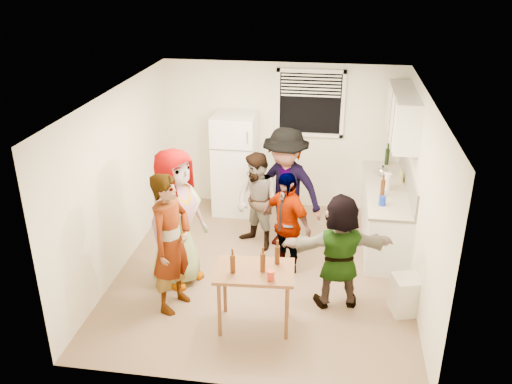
% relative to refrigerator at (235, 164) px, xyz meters
% --- Properties ---
extents(room, '(4.00, 4.50, 2.50)m').
position_rel_refrigerator_xyz_m(room, '(0.75, -1.88, -0.85)').
color(room, white).
rests_on(room, ground).
extents(window, '(1.12, 0.10, 1.06)m').
position_rel_refrigerator_xyz_m(window, '(1.20, 0.33, 1.00)').
color(window, white).
rests_on(window, room).
extents(refrigerator, '(0.70, 0.70, 1.70)m').
position_rel_refrigerator_xyz_m(refrigerator, '(0.00, 0.00, 0.00)').
color(refrigerator, white).
rests_on(refrigerator, ground).
extents(counter_lower, '(0.60, 2.20, 0.86)m').
position_rel_refrigerator_xyz_m(counter_lower, '(2.45, -0.73, -0.42)').
color(counter_lower, white).
rests_on(counter_lower, ground).
extents(countertop, '(0.64, 2.22, 0.04)m').
position_rel_refrigerator_xyz_m(countertop, '(2.45, -0.73, 0.03)').
color(countertop, beige).
rests_on(countertop, counter_lower).
extents(backsplash, '(0.03, 2.20, 0.36)m').
position_rel_refrigerator_xyz_m(backsplash, '(2.74, -0.73, 0.23)').
color(backsplash, '#B8B3A8').
rests_on(backsplash, countertop).
extents(upper_cabinets, '(0.34, 1.60, 0.70)m').
position_rel_refrigerator_xyz_m(upper_cabinets, '(2.58, -0.53, 1.10)').
color(upper_cabinets, white).
rests_on(upper_cabinets, room).
extents(kettle, '(0.24, 0.20, 0.19)m').
position_rel_refrigerator_xyz_m(kettle, '(2.40, -0.29, 0.05)').
color(kettle, silver).
rests_on(kettle, countertop).
extents(paper_towel, '(0.12, 0.12, 0.26)m').
position_rel_refrigerator_xyz_m(paper_towel, '(2.43, -0.82, 0.05)').
color(paper_towel, white).
rests_on(paper_towel, countertop).
extents(wine_bottle, '(0.07, 0.07, 0.27)m').
position_rel_refrigerator_xyz_m(wine_bottle, '(2.50, 0.22, 0.05)').
color(wine_bottle, black).
rests_on(wine_bottle, countertop).
extents(beer_bottle_counter, '(0.06, 0.06, 0.25)m').
position_rel_refrigerator_xyz_m(beer_bottle_counter, '(2.35, -1.08, 0.05)').
color(beer_bottle_counter, '#47230C').
rests_on(beer_bottle_counter, countertop).
extents(blue_cup, '(0.10, 0.10, 0.13)m').
position_rel_refrigerator_xyz_m(blue_cup, '(2.33, -1.40, 0.05)').
color(blue_cup, '#0F2DB6').
rests_on(blue_cup, countertop).
extents(picture_frame, '(0.02, 0.19, 0.16)m').
position_rel_refrigerator_xyz_m(picture_frame, '(2.67, -0.47, 0.13)').
color(picture_frame, gold).
rests_on(picture_frame, countertop).
extents(trash_bin, '(0.41, 0.41, 0.49)m').
position_rel_refrigerator_xyz_m(trash_bin, '(2.61, -2.57, -0.60)').
color(trash_bin, silver).
rests_on(trash_bin, ground).
extents(serving_table, '(0.95, 0.67, 0.77)m').
position_rel_refrigerator_xyz_m(serving_table, '(0.81, -3.11, -0.85)').
color(serving_table, brown).
rests_on(serving_table, ground).
extents(beer_bottle_table, '(0.06, 0.06, 0.24)m').
position_rel_refrigerator_xyz_m(beer_bottle_table, '(0.90, -3.12, -0.08)').
color(beer_bottle_table, '#47230C').
rests_on(beer_bottle_table, serving_table).
extents(red_cup, '(0.08, 0.08, 0.11)m').
position_rel_refrigerator_xyz_m(red_cup, '(1.01, -3.28, -0.08)').
color(red_cup, '#AF2B18').
rests_on(red_cup, serving_table).
extents(guest_grey, '(2.10, 1.70, 0.60)m').
position_rel_refrigerator_xyz_m(guest_grey, '(-0.36, -2.29, -0.85)').
color(guest_grey, gray).
rests_on(guest_grey, ground).
extents(guest_stripe, '(1.91, 1.18, 0.43)m').
position_rel_refrigerator_xyz_m(guest_stripe, '(-0.25, -2.87, -0.85)').
color(guest_stripe, '#141933').
rests_on(guest_stripe, ground).
extents(guest_back_left, '(1.47, 1.62, 0.56)m').
position_rel_refrigerator_xyz_m(guest_back_left, '(0.56, -1.21, -0.85)').
color(guest_back_left, brown).
rests_on(guest_back_left, ground).
extents(guest_back_right, '(1.81, 2.17, 0.69)m').
position_rel_refrigerator_xyz_m(guest_back_right, '(0.96, -1.09, -0.85)').
color(guest_back_right, '#39383D').
rests_on(guest_back_right, ground).
extents(guest_black, '(1.61, 1.70, 0.36)m').
position_rel_refrigerator_xyz_m(guest_black, '(1.04, -1.83, -0.85)').
color(guest_black, black).
rests_on(guest_black, ground).
extents(guest_orange, '(1.67, 1.75, 0.44)m').
position_rel_refrigerator_xyz_m(guest_orange, '(1.77, -2.51, -0.85)').
color(guest_orange, '#C76B4E').
rests_on(guest_orange, ground).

